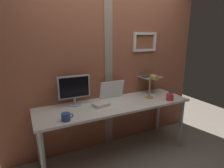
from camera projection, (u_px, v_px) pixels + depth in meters
ground_plane at (120, 152)px, 2.70m from camera, size 6.00×6.00×0.00m
brick_wall_back at (108, 58)px, 2.69m from camera, size 3.05×0.16×2.67m
desk at (115, 109)px, 2.49m from camera, size 2.09×0.64×0.77m
monitor at (74, 89)px, 2.37m from camera, size 0.42×0.18×0.39m
laptop_stand at (150, 82)px, 2.91m from camera, size 0.28×0.22×0.25m
laptop at (148, 73)px, 2.94m from camera, size 0.31×0.29×0.24m
whiteboard_panel at (112, 90)px, 2.67m from camera, size 0.37×0.08×0.26m
desk_lamp at (152, 84)px, 2.62m from camera, size 0.12×0.20×0.36m
pen_cup at (170, 97)px, 2.59m from camera, size 0.10×0.10×0.18m
coffee_mug at (66, 117)px, 1.96m from camera, size 0.13×0.10×0.08m
paper_clutter_stack at (101, 105)px, 2.38m from camera, size 0.22×0.18×0.04m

